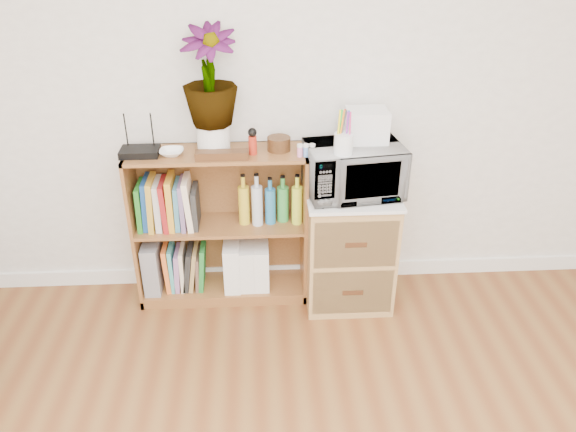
{
  "coord_description": "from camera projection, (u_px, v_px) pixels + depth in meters",
  "views": [
    {
      "loc": [
        -0.12,
        -0.78,
        2.12
      ],
      "look_at": [
        0.04,
        1.95,
        0.62
      ],
      "focal_mm": 35.0,
      "sensor_mm": 36.0,
      "label": 1
    }
  ],
  "objects": [
    {
      "name": "small_appliance",
      "position": [
        367.0,
        125.0,
        3.03
      ],
      "size": [
        0.22,
        0.18,
        0.17
      ],
      "primitive_type": "cube",
      "color": "white",
      "rests_on": "microwave"
    },
    {
      "name": "paint_jars",
      "position": [
        306.0,
        152.0,
        3.0
      ],
      "size": [
        0.11,
        0.04,
        0.06
      ],
      "primitive_type": "cube",
      "color": "pink",
      "rests_on": "bookshelf"
    },
    {
      "name": "skirting_board",
      "position": [
        280.0,
        271.0,
        3.64
      ],
      "size": [
        4.0,
        0.02,
        0.1
      ],
      "primitive_type": "cube",
      "color": "white",
      "rests_on": "ground"
    },
    {
      "name": "pen_cup",
      "position": [
        343.0,
        144.0,
        2.88
      ],
      "size": [
        0.1,
        0.1,
        0.11
      ],
      "primitive_type": "cylinder",
      "color": "white",
      "rests_on": "microwave"
    },
    {
      "name": "plant_pot",
      "position": [
        213.0,
        138.0,
        3.05
      ],
      "size": [
        0.18,
        0.18,
        0.15
      ],
      "primitive_type": "cylinder",
      "color": "white",
      "rests_on": "bookshelf"
    },
    {
      "name": "potted_plant",
      "position": [
        209.0,
        76.0,
        2.89
      ],
      "size": [
        0.29,
        0.29,
        0.52
      ],
      "primitive_type": "imported",
      "color": "#3D7930",
      "rests_on": "plant_pot"
    },
    {
      "name": "magazine_holder_left",
      "position": [
        232.0,
        264.0,
        3.42
      ],
      "size": [
        0.09,
        0.24,
        0.3
      ],
      "primitive_type": "cube",
      "color": "white",
      "rests_on": "bookshelf"
    },
    {
      "name": "lower_books",
      "position": [
        185.0,
        266.0,
        3.42
      ],
      "size": [
        0.25,
        0.19,
        0.29
      ],
      "color": "orange",
      "rests_on": "bookshelf"
    },
    {
      "name": "file_box",
      "position": [
        153.0,
        264.0,
        3.4
      ],
      "size": [
        0.1,
        0.25,
        0.32
      ],
      "primitive_type": "cube",
      "color": "gray",
      "rests_on": "bookshelf"
    },
    {
      "name": "magazine_holder_right",
      "position": [
        261.0,
        264.0,
        3.43
      ],
      "size": [
        0.09,
        0.22,
        0.28
      ],
      "primitive_type": "cube",
      "color": "white",
      "rests_on": "bookshelf"
    },
    {
      "name": "magazine_holder_mid",
      "position": [
        247.0,
        265.0,
        3.43
      ],
      "size": [
        0.09,
        0.22,
        0.28
      ],
      "primitive_type": "cube",
      "color": "white",
      "rests_on": "bookshelf"
    },
    {
      "name": "white_bowl",
      "position": [
        172.0,
        152.0,
        3.03
      ],
      "size": [
        0.13,
        0.13,
        0.03
      ],
      "primitive_type": "imported",
      "color": "white",
      "rests_on": "bookshelf"
    },
    {
      "name": "trinket_box",
      "position": [
        222.0,
        155.0,
        2.97
      ],
      "size": [
        0.28,
        0.07,
        0.05
      ],
      "primitive_type": "cube",
      "color": "#3B2310",
      "rests_on": "bookshelf"
    },
    {
      "name": "router",
      "position": [
        140.0,
        152.0,
        3.02
      ],
      "size": [
        0.21,
        0.14,
        0.04
      ],
      "primitive_type": "cube",
      "color": "black",
      "rests_on": "bookshelf"
    },
    {
      "name": "wooden_bowl",
      "position": [
        279.0,
        144.0,
        3.08
      ],
      "size": [
        0.13,
        0.13,
        0.07
      ],
      "primitive_type": "cylinder",
      "color": "#37200F",
      "rests_on": "bookshelf"
    },
    {
      "name": "kokeshi_doll",
      "position": [
        253.0,
        145.0,
        3.02
      ],
      "size": [
        0.05,
        0.05,
        0.1
      ],
      "primitive_type": "cylinder",
      "color": "#AD2615",
      "rests_on": "bookshelf"
    },
    {
      "name": "liquor_bottles",
      "position": [
        277.0,
        200.0,
        3.23
      ],
      "size": [
        0.44,
        0.07,
        0.31
      ],
      "color": "gold",
      "rests_on": "bookshelf"
    },
    {
      "name": "microwave",
      "position": [
        353.0,
        170.0,
        3.08
      ],
      "size": [
        0.56,
        0.42,
        0.29
      ],
      "primitive_type": "imported",
      "rotation": [
        0.0,
        0.0,
        0.14
      ],
      "color": "silver",
      "rests_on": "wicker_unit"
    },
    {
      "name": "cookbooks",
      "position": [
        168.0,
        203.0,
        3.21
      ],
      "size": [
        0.34,
        0.2,
        0.31
      ],
      "color": "#247B20",
      "rests_on": "bookshelf"
    },
    {
      "name": "wicker_unit",
      "position": [
        348.0,
        248.0,
        3.33
      ],
      "size": [
        0.5,
        0.45,
        0.7
      ],
      "primitive_type": "cube",
      "color": "#9E7542",
      "rests_on": "ground"
    },
    {
      "name": "bookshelf",
      "position": [
        221.0,
        227.0,
        3.3
      ],
      "size": [
        1.0,
        0.3,
        0.95
      ],
      "primitive_type": "cube",
      "color": "brown",
      "rests_on": "ground"
    }
  ]
}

